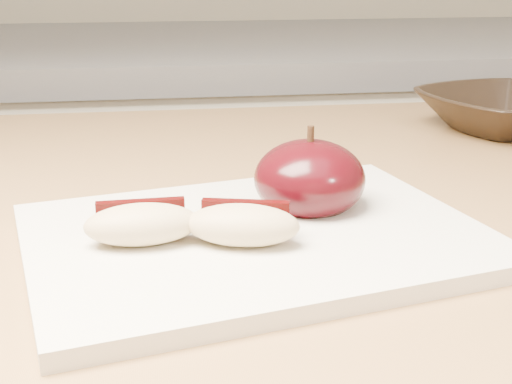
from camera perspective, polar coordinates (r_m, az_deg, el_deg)
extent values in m
cube|color=silver|center=(1.36, -5.84, -8.84)|extent=(2.40, 0.60, 0.90)
cube|color=slate|center=(1.22, -6.57, 11.20)|extent=(2.40, 0.62, 0.04)
cube|color=olive|center=(0.54, -3.62, -2.43)|extent=(1.64, 0.64, 0.04)
cube|color=silver|center=(0.45, 0.00, -3.72)|extent=(0.32, 0.26, 0.01)
ellipsoid|color=black|center=(0.48, 4.31, 1.05)|extent=(0.09, 0.09, 0.05)
cylinder|color=black|center=(0.47, 4.40, 4.64)|extent=(0.00, 0.00, 0.01)
ellipsoid|color=tan|center=(0.42, -9.13, -2.57)|extent=(0.07, 0.04, 0.02)
cube|color=black|center=(0.44, -9.18, -2.03)|extent=(0.05, 0.01, 0.02)
ellipsoid|color=tan|center=(0.42, -1.08, -2.66)|extent=(0.07, 0.05, 0.02)
cube|color=black|center=(0.43, -0.84, -2.10)|extent=(0.05, 0.02, 0.02)
imported|color=black|center=(0.78, 19.29, 6.11)|extent=(0.20, 0.20, 0.04)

